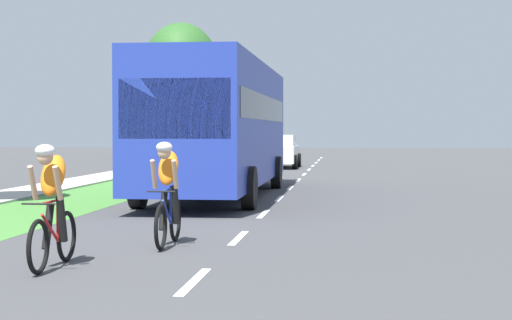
{
  "coord_description": "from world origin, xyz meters",
  "views": [
    {
      "loc": [
        1.79,
        -3.69,
        1.76
      ],
      "look_at": [
        -0.36,
        15.84,
        1.06
      ],
      "focal_mm": 59.92,
      "sensor_mm": 36.0,
      "label": 1
    }
  ],
  "objects": [
    {
      "name": "ground_plane",
      "position": [
        0.0,
        20.0,
        0.0
      ],
      "size": [
        120.0,
        120.0,
        0.0
      ],
      "primitive_type": "plane",
      "color": "#424244"
    },
    {
      "name": "grass_verge",
      "position": [
        -5.02,
        20.0,
        0.0
      ],
      "size": [
        2.69,
        70.0,
        0.01
      ],
      "primitive_type": "cube",
      "color": "#478438",
      "rests_on": "ground_plane"
    },
    {
      "name": "sidewalk_concrete",
      "position": [
        -7.21,
        20.0,
        0.0
      ],
      "size": [
        1.7,
        70.0,
        0.1
      ],
      "primitive_type": "cube",
      "color": "#B2ADA3",
      "rests_on": "ground_plane"
    },
    {
      "name": "lane_markings_center",
      "position": [
        0.0,
        24.0,
        0.0
      ],
      "size": [
        0.12,
        53.8,
        0.01
      ],
      "color": "white",
      "rests_on": "ground_plane"
    },
    {
      "name": "cyclist_lead",
      "position": [
        -1.96,
        6.74,
        0.81
      ],
      "size": [
        0.42,
        1.72,
        1.58
      ],
      "color": "black",
      "rests_on": "ground_plane"
    },
    {
      "name": "cyclist_trailing",
      "position": [
        -0.94,
        8.94,
        0.81
      ],
      "size": [
        0.42,
        1.72,
        1.58
      ],
      "color": "black",
      "rests_on": "ground_plane"
    },
    {
      "name": "bus_blue",
      "position": [
        -1.65,
        18.64,
        1.98
      ],
      "size": [
        2.78,
        11.6,
        3.48
      ],
      "color": "#23389E",
      "rests_on": "ground_plane"
    },
    {
      "name": "sedan_white",
      "position": [
        -1.53,
        35.64,
        0.77
      ],
      "size": [
        1.98,
        4.3,
        1.52
      ],
      "color": "silver",
      "rests_on": "ground_plane"
    },
    {
      "name": "street_tree_far",
      "position": [
        -7.96,
        45.12,
        5.62
      ],
      "size": [
        4.23,
        4.23,
        7.96
      ],
      "color": "brown",
      "rests_on": "ground_plane"
    }
  ]
}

